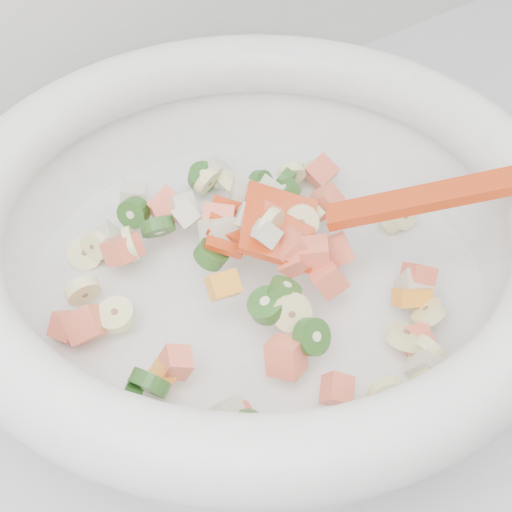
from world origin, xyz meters
TOP-DOWN VIEW (x-y plane):
  - mixing_bowl at (0.06, 1.48)m, footprint 0.44×0.44m

SIDE VIEW (x-z plane):
  - mixing_bowl at x=0.06m, z-range 0.89..1.04m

